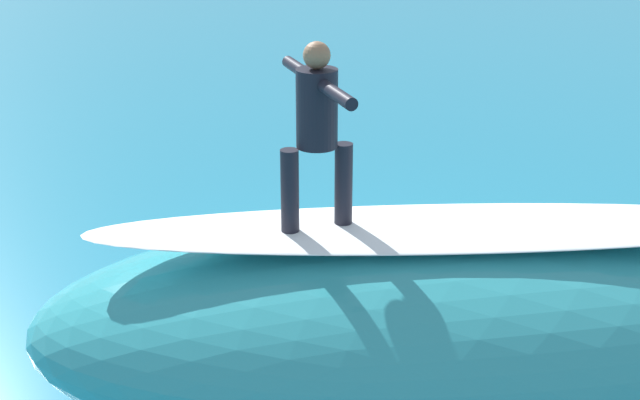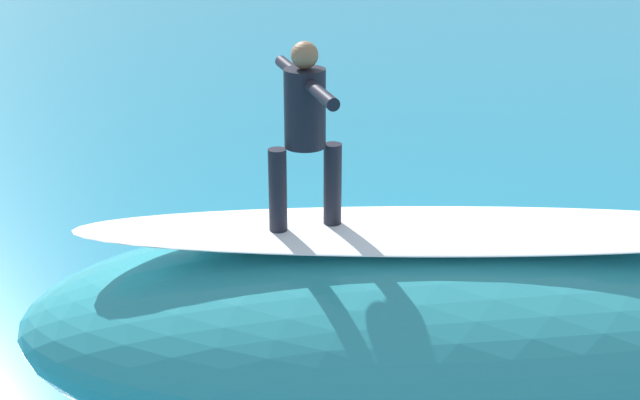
# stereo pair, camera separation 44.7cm
# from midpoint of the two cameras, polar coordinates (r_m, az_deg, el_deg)

# --- Properties ---
(ground_plane) EXTENTS (120.00, 120.00, 0.00)m
(ground_plane) POSITION_cam_midpoint_polar(r_m,az_deg,el_deg) (10.58, 4.32, -5.97)
(ground_plane) COLOR teal
(wave_crest) EXTENTS (7.43, 3.33, 1.81)m
(wave_crest) POSITION_cam_midpoint_polar(r_m,az_deg,el_deg) (8.10, 8.70, -8.08)
(wave_crest) COLOR teal
(wave_crest) RESTS_ON ground_plane
(wave_foam_lip) EXTENTS (6.27, 1.28, 0.08)m
(wave_foam_lip) POSITION_cam_midpoint_polar(r_m,az_deg,el_deg) (7.69, 9.09, -1.95)
(wave_foam_lip) COLOR white
(wave_foam_lip) RESTS_ON wave_crest
(surfboard_riding) EXTENTS (1.95, 1.07, 0.07)m
(surfboard_riding) POSITION_cam_midpoint_polar(r_m,az_deg,el_deg) (7.59, 0.76, -2.00)
(surfboard_riding) COLOR silver
(surfboard_riding) RESTS_ON wave_crest
(surfer_riding) EXTENTS (0.61, 1.46, 1.59)m
(surfer_riding) POSITION_cam_midpoint_polar(r_m,az_deg,el_deg) (7.26, 0.80, 4.99)
(surfer_riding) COLOR black
(surfer_riding) RESTS_ON surfboard_riding
(surfboard_paddling) EXTENTS (1.92, 1.73, 0.07)m
(surfboard_paddling) POSITION_cam_midpoint_polar(r_m,az_deg,el_deg) (11.85, 1.67, -2.58)
(surfboard_paddling) COLOR #E0563D
(surfboard_paddling) RESTS_ON ground_plane
(surfer_paddling) EXTENTS (1.40, 1.23, 0.30)m
(surfer_paddling) POSITION_cam_midpoint_polar(r_m,az_deg,el_deg) (11.86, 2.15, -1.70)
(surfer_paddling) COLOR black
(surfer_paddling) RESTS_ON surfboard_paddling
(foam_patch_near) EXTENTS (0.96, 0.90, 0.12)m
(foam_patch_near) POSITION_cam_midpoint_polar(r_m,az_deg,el_deg) (10.15, 2.80, -6.82)
(foam_patch_near) COLOR white
(foam_patch_near) RESTS_ON ground_plane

